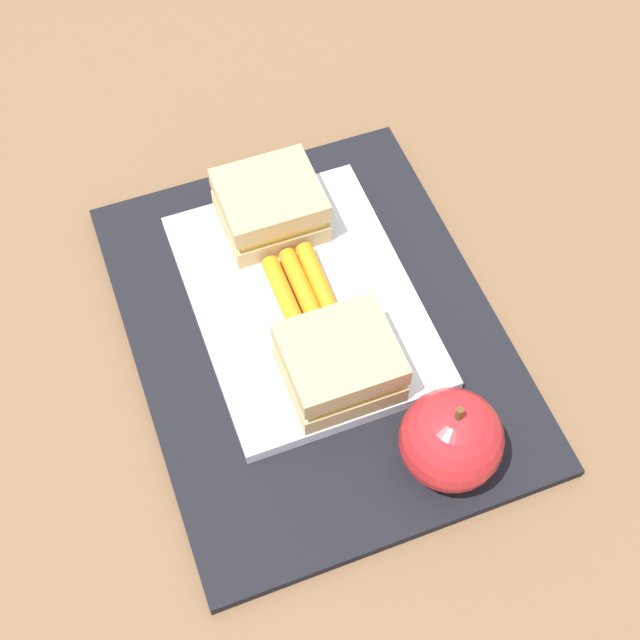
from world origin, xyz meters
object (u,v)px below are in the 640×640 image
at_px(sandwich_half_left, 270,206).
at_px(carrot_sticks_bundle, 302,291).
at_px(sandwich_half_right, 340,363).
at_px(apple, 451,440).
at_px(food_tray, 303,300).

height_order(sandwich_half_left, carrot_sticks_bundle, sandwich_half_left).
distance_m(sandwich_half_left, carrot_sticks_bundle, 0.08).
height_order(sandwich_half_left, sandwich_half_right, same).
xyz_separation_m(carrot_sticks_bundle, apple, (0.16, 0.05, 0.02)).
bearing_deg(sandwich_half_right, apple, 30.26).
height_order(food_tray, apple, apple).
bearing_deg(carrot_sticks_bundle, sandwich_half_right, 0.56).
xyz_separation_m(sandwich_half_left, carrot_sticks_bundle, (0.08, -0.00, -0.01)).
xyz_separation_m(sandwich_half_right, carrot_sticks_bundle, (-0.08, -0.00, -0.01)).
distance_m(sandwich_half_left, apple, 0.25).
xyz_separation_m(food_tray, sandwich_half_right, (0.08, 0.00, 0.03)).
distance_m(sandwich_half_right, apple, 0.10).
relative_size(sandwich_half_right, carrot_sticks_bundle, 1.03).
xyz_separation_m(food_tray, sandwich_half_left, (-0.08, 0.00, 0.03)).
bearing_deg(food_tray, carrot_sticks_bundle, -123.19).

